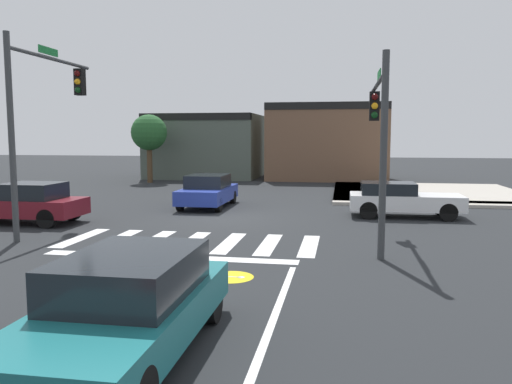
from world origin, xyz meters
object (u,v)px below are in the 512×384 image
object	(u,v)px
car_white	(401,199)
car_blue	(208,191)
traffic_signal_southeast	(379,120)
car_maroon	(24,203)
traffic_signal_southwest	(44,103)
car_teal	(127,305)
roadside_tree	(149,133)

from	to	relation	value
car_white	car_blue	bearing A→B (deg)	169.51
traffic_signal_southeast	car_maroon	world-z (taller)	traffic_signal_southeast
traffic_signal_southwest	car_teal	distance (m)	11.41
traffic_signal_southwest	car_blue	bearing A→B (deg)	-28.93
traffic_signal_southwest	car_white	size ratio (longest dim) A/B	1.44
car_white	traffic_signal_southwest	bearing A→B (deg)	-156.72
car_white	car_blue	xyz separation A→B (m)	(-8.17, 1.51, 0.02)
car_teal	car_maroon	bearing A→B (deg)	39.80
car_maroon	roadside_tree	world-z (taller)	roadside_tree
car_white	car_teal	bearing A→B (deg)	-110.90
traffic_signal_southeast	car_blue	bearing A→B (deg)	45.84
car_white	car_teal	xyz separation A→B (m)	(-5.25, -13.75, 0.05)
car_blue	roadside_tree	size ratio (longest dim) A/B	0.90
traffic_signal_southeast	car_blue	xyz separation A→B (m)	(-6.89, 6.69, -2.86)
car_maroon	car_teal	world-z (taller)	car_maroon
car_maroon	car_teal	size ratio (longest dim) A/B	0.94
car_white	car_maroon	size ratio (longest dim) A/B	0.97
car_white	car_blue	distance (m)	8.31
car_white	car_teal	distance (m)	14.72
car_white	car_maroon	xyz separation A→B (m)	(-13.58, -3.76, 0.03)
car_maroon	car_white	bearing A→B (deg)	-164.53
car_teal	roadside_tree	distance (m)	28.29
traffic_signal_southeast	roadside_tree	size ratio (longest dim) A/B	1.18
car_maroon	roadside_tree	size ratio (longest dim) A/B	0.95
car_white	roadside_tree	bearing A→B (deg)	140.37
car_white	car_maroon	world-z (taller)	car_maroon
traffic_signal_southwest	car_teal	bearing A→B (deg)	-142.90
traffic_signal_southeast	roadside_tree	world-z (taller)	traffic_signal_southeast
roadside_tree	car_white	bearing A→B (deg)	-39.63
car_white	traffic_signal_southeast	bearing A→B (deg)	-103.92
traffic_signal_southeast	car_maroon	size ratio (longest dim) A/B	1.24
car_maroon	car_blue	bearing A→B (deg)	-135.77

